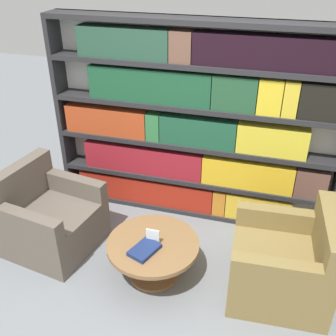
# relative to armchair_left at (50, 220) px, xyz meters

# --- Properties ---
(ground_plane) EXTENTS (14.00, 14.00, 0.00)m
(ground_plane) POSITION_rel_armchair_left_xyz_m (1.22, -0.39, -0.30)
(ground_plane) COLOR slate
(bookshelf) EXTENTS (3.01, 0.30, 2.10)m
(bookshelf) POSITION_rel_armchair_left_xyz_m (1.23, 0.99, 0.74)
(bookshelf) COLOR silver
(bookshelf) RESTS_ON ground_plane
(armchair_left) EXTENTS (0.93, 0.92, 0.84)m
(armchair_left) POSITION_rel_armchair_left_xyz_m (0.00, 0.00, 0.00)
(armchair_left) COLOR brown
(armchair_left) RESTS_ON ground_plane
(armchair_right) EXTENTS (0.86, 0.85, 0.84)m
(armchair_right) POSITION_rel_armchair_left_xyz_m (2.26, -0.00, 0.00)
(armchair_right) COLOR olive
(armchair_right) RESTS_ON ground_plane
(coffee_table) EXTENTS (0.83, 0.83, 0.39)m
(coffee_table) POSITION_rel_armchair_left_xyz_m (1.13, -0.14, -0.02)
(coffee_table) COLOR brown
(coffee_table) RESTS_ON ground_plane
(table_sign) EXTENTS (0.12, 0.06, 0.14)m
(table_sign) POSITION_rel_armchair_left_xyz_m (1.13, -0.14, 0.15)
(table_sign) COLOR black
(table_sign) RESTS_ON coffee_table
(stray_book) EXTENTS (0.26, 0.31, 0.04)m
(stray_book) POSITION_rel_armchair_left_xyz_m (1.10, -0.27, 0.11)
(stray_book) COLOR navy
(stray_book) RESTS_ON coffee_table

